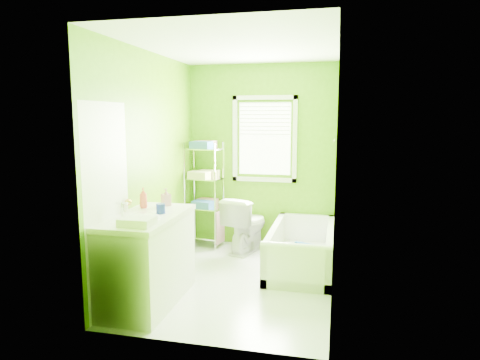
% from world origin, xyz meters
% --- Properties ---
extents(ground, '(2.90, 2.90, 0.00)m').
position_xyz_m(ground, '(0.00, 0.00, 0.00)').
color(ground, silver).
rests_on(ground, ground).
extents(room_envelope, '(2.14, 2.94, 2.62)m').
position_xyz_m(room_envelope, '(0.00, 0.00, 1.55)').
color(room_envelope, '#539207').
rests_on(room_envelope, ground).
extents(window, '(0.92, 0.05, 1.22)m').
position_xyz_m(window, '(0.05, 1.42, 1.61)').
color(window, white).
rests_on(window, ground).
extents(door, '(0.09, 0.80, 2.00)m').
position_xyz_m(door, '(-1.04, -1.00, 1.00)').
color(door, white).
rests_on(door, ground).
extents(right_wall_decor, '(0.04, 1.48, 1.17)m').
position_xyz_m(right_wall_decor, '(1.04, -0.02, 1.32)').
color(right_wall_decor, '#450816').
rests_on(right_wall_decor, ground).
extents(bathtub, '(0.77, 1.64, 0.53)m').
position_xyz_m(bathtub, '(0.67, 0.59, 0.17)').
color(bathtub, white).
rests_on(bathtub, ground).
extents(toilet, '(0.63, 0.85, 0.78)m').
position_xyz_m(toilet, '(-0.14, 1.08, 0.39)').
color(toilet, white).
rests_on(toilet, ground).
extents(vanity, '(0.62, 1.21, 1.12)m').
position_xyz_m(vanity, '(-0.75, -0.78, 0.48)').
color(vanity, silver).
rests_on(vanity, ground).
extents(wire_shelf_unit, '(0.55, 0.45, 1.53)m').
position_xyz_m(wire_shelf_unit, '(-0.77, 1.19, 0.93)').
color(wire_shelf_unit, silver).
rests_on(wire_shelf_unit, ground).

